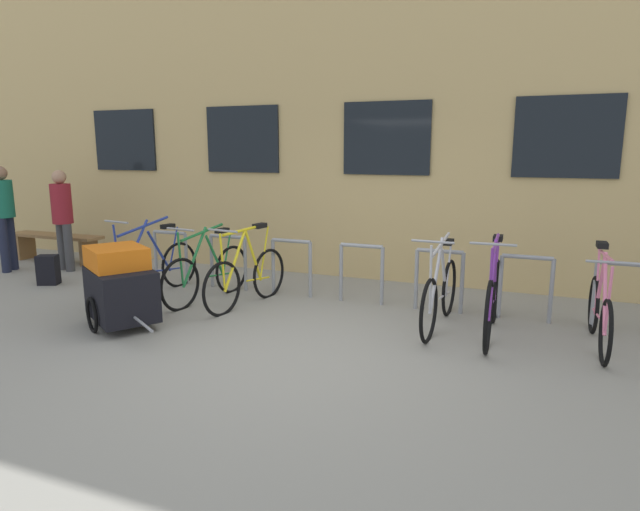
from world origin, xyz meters
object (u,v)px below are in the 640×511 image
(bicycle_silver, at_px, (440,294))
(backpack, at_px, (48,270))
(wooden_bench, at_px, (56,241))
(person_browsing, at_px, (62,214))
(bicycle_purple, at_px, (492,298))
(bicycle_pink, at_px, (600,311))
(bike_trailer, at_px, (120,286))
(bicycle_blue, at_px, (150,267))
(bicycle_green, at_px, (207,273))
(person_by_bench, at_px, (4,211))
(bicycle_yellow, at_px, (247,276))

(bicycle_silver, distance_m, backpack, 5.73)
(wooden_bench, relative_size, person_browsing, 1.14)
(bicycle_purple, bearing_deg, bicycle_pink, 2.88)
(bicycle_silver, bearing_deg, bike_trailer, -158.45)
(bicycle_purple, relative_size, backpack, 4.11)
(bicycle_pink, distance_m, bike_trailer, 5.13)
(bicycle_blue, height_order, bicycle_purple, bicycle_purple)
(bicycle_pink, distance_m, person_browsing, 7.90)
(bike_trailer, bearing_deg, bicycle_purple, 17.62)
(bicycle_green, distance_m, wooden_bench, 4.07)
(bicycle_blue, bearing_deg, bicycle_purple, 0.17)
(person_by_bench, bearing_deg, bicycle_pink, -1.64)
(bicycle_purple, bearing_deg, bicycle_blue, -179.83)
(bicycle_silver, bearing_deg, bicycle_blue, -178.67)
(bicycle_blue, relative_size, bicycle_pink, 1.08)
(person_by_bench, height_order, person_browsing, person_by_bench)
(wooden_bench, bearing_deg, bicycle_yellow, -14.14)
(bicycle_pink, relative_size, wooden_bench, 0.86)
(bicycle_blue, bearing_deg, bicycle_green, 2.63)
(bicycle_blue, distance_m, bicycle_purple, 4.52)
(bicycle_green, relative_size, bicycle_pink, 1.04)
(bicycle_silver, bearing_deg, bicycle_purple, -7.78)
(bicycle_purple, height_order, backpack, bicycle_purple)
(bicycle_purple, distance_m, bike_trailer, 4.11)
(bike_trailer, height_order, person_browsing, person_browsing)
(bicycle_yellow, distance_m, wooden_bench, 4.66)
(bike_trailer, relative_size, wooden_bench, 0.74)
(bicycle_green, xyz_separation_m, person_by_bench, (-4.03, 0.27, 0.62))
(person_by_bench, relative_size, backpack, 3.89)
(bike_trailer, height_order, person_by_bench, person_by_bench)
(bike_trailer, distance_m, wooden_bench, 4.33)
(bicycle_purple, relative_size, person_browsing, 1.10)
(wooden_bench, height_order, backpack, wooden_bench)
(wooden_bench, xyz_separation_m, person_by_bench, (-0.11, -0.85, 0.62))
(bicycle_blue, xyz_separation_m, person_by_bench, (-3.13, 0.32, 0.61))
(bicycle_silver, relative_size, bicycle_yellow, 1.07)
(bicycle_green, xyz_separation_m, bicycle_blue, (-0.91, -0.04, 0.00))
(bicycle_blue, bearing_deg, wooden_bench, 158.91)
(bicycle_green, relative_size, backpack, 3.81)
(bicycle_yellow, height_order, person_by_bench, person_by_bench)
(bicycle_green, xyz_separation_m, person_browsing, (-3.20, 0.66, 0.57))
(bicycle_green, bearing_deg, person_by_bench, 176.12)
(person_browsing, bearing_deg, bicycle_silver, -5.58)
(bicycle_pink, xyz_separation_m, backpack, (-7.33, -0.19, -0.15))
(bike_trailer, distance_m, person_browsing, 3.51)
(bicycle_yellow, relative_size, wooden_bench, 0.86)
(person_browsing, bearing_deg, bicycle_purple, -5.76)
(bicycle_green, bearing_deg, bicycle_blue, -177.37)
(bicycle_yellow, height_order, bike_trailer, bicycle_yellow)
(bicycle_yellow, bearing_deg, bicycle_blue, -179.15)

